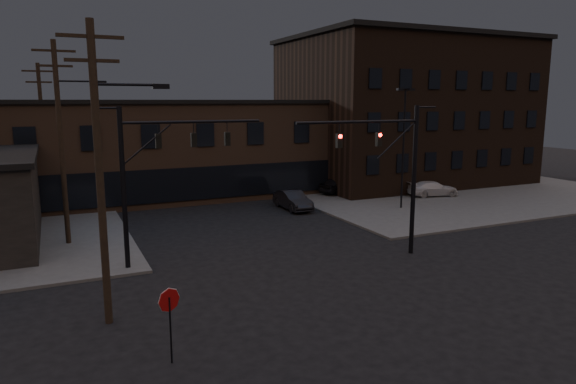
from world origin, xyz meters
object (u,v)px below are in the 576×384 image
(stop_sign, at_px, (170,308))
(parked_car_lot_a, at_px, (341,185))
(traffic_signal_far, at_px, (150,168))
(traffic_signal_near, at_px, (397,165))
(car_crossing, at_px, (293,200))
(parked_car_lot_b, at_px, (433,189))

(stop_sign, bearing_deg, parked_car_lot_a, 49.47)
(stop_sign, distance_m, parked_car_lot_a, 30.82)
(traffic_signal_far, bearing_deg, traffic_signal_near, -16.17)
(traffic_signal_near, distance_m, car_crossing, 13.73)
(car_crossing, bearing_deg, parked_car_lot_b, -3.04)
(traffic_signal_near, xyz_separation_m, stop_sign, (-13.36, -6.49, -3.09))
(traffic_signal_near, bearing_deg, car_crossing, 89.37)
(stop_sign, distance_m, car_crossing, 23.79)
(parked_car_lot_a, bearing_deg, parked_car_lot_b, -142.40)
(traffic_signal_near, xyz_separation_m, parked_car_lot_b, (13.16, 12.40, -4.15))
(traffic_signal_far, xyz_separation_m, parked_car_lot_a, (18.74, 13.43, -4.13))
(stop_sign, relative_size, car_crossing, 0.56)
(parked_car_lot_b, bearing_deg, traffic_signal_near, 145.37)
(stop_sign, xyz_separation_m, car_crossing, (13.50, 19.56, -1.12))
(traffic_signal_near, relative_size, traffic_signal_far, 1.00)
(traffic_signal_far, relative_size, stop_sign, 3.23)
(traffic_signal_far, distance_m, stop_sign, 10.55)
(traffic_signal_far, bearing_deg, car_crossing, 38.08)
(traffic_signal_near, height_order, parked_car_lot_a, traffic_signal_near)
(parked_car_lot_a, xyz_separation_m, parked_car_lot_b, (6.50, -4.53, -0.10))
(traffic_signal_near, xyz_separation_m, traffic_signal_far, (-12.07, 3.50, 0.08))
(parked_car_lot_a, distance_m, parked_car_lot_b, 7.93)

